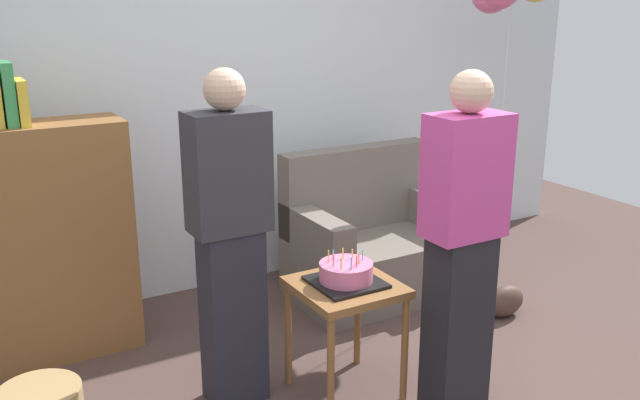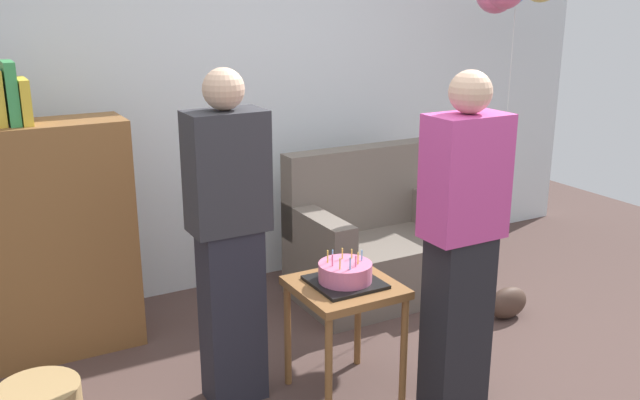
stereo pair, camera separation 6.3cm
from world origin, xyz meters
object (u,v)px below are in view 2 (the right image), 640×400
side_table (345,301)px  person_holding_cake (461,246)px  birthday_cake (345,274)px  bookshelf (56,235)px  person_blowing_candles (229,239)px  couch (375,244)px  handbag (508,303)px

side_table → person_holding_cake: person_holding_cake is taller
side_table → person_holding_cake: (0.39, -0.37, 0.33)m
birthday_cake → person_holding_cake: size_ratio=0.20×
bookshelf → person_blowing_candles: person_blowing_candles is taller
couch → handbag: couch is taller
couch → bookshelf: (-1.96, 0.19, 0.34)m
bookshelf → person_blowing_candles: bearing=-55.1°
person_blowing_candles → handbag: person_blowing_candles is taller
bookshelf → side_table: 1.64m
side_table → person_holding_cake: size_ratio=0.36×
couch → handbag: bearing=-55.4°
person_blowing_candles → person_holding_cake: bearing=-49.6°
handbag → couch: bearing=124.6°
side_table → bookshelf: bearing=134.6°
couch → side_table: (-0.82, -0.97, 0.16)m
birthday_cake → person_blowing_candles: bearing=154.7°
person_holding_cake → bookshelf: bearing=-29.6°
couch → side_table: bearing=-130.2°
bookshelf → couch: bearing=-5.6°
bookshelf → side_table: bookshelf is taller
couch → person_holding_cake: person_holding_cake is taller
person_blowing_candles → handbag: size_ratio=5.82×
person_holding_cake → handbag: 1.33m
bookshelf → person_holding_cake: 2.17m
couch → birthday_cake: 1.30m
side_table → handbag: bearing=10.0°
bookshelf → birthday_cake: bookshelf is taller
birthday_cake → bookshelf: bearing=134.6°
person_blowing_candles → person_holding_cake: (0.89, -0.60, 0.00)m
birthday_cake → person_holding_cake: (0.39, -0.37, 0.19)m
person_holding_cake → side_table: bearing=-27.8°
side_table → person_blowing_candles: (-0.50, 0.23, 0.33)m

